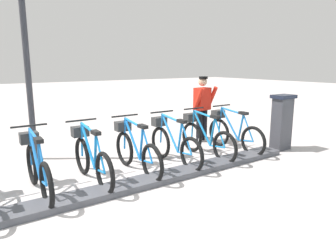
{
  "coord_description": "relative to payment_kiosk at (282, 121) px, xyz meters",
  "views": [
    {
      "loc": [
        -4.08,
        1.82,
        1.97
      ],
      "look_at": [
        0.5,
        -1.28,
        0.9
      ],
      "focal_mm": 31.95,
      "sensor_mm": 36.0,
      "label": 1
    }
  ],
  "objects": [
    {
      "name": "ground_plane",
      "position": [
        -0.05,
        4.15,
        -0.67
      ],
      "size": [
        60.0,
        60.0,
        0.0
      ],
      "primitive_type": "plane",
      "color": "#B8AEAA"
    },
    {
      "name": "dock_rail_base",
      "position": [
        -0.05,
        4.15,
        -0.62
      ],
      "size": [
        0.44,
        7.53,
        0.1
      ],
      "primitive_type": "cube",
      "color": "#47474C",
      "rests_on": "ground"
    },
    {
      "name": "payment_kiosk",
      "position": [
        0.0,
        0.0,
        0.0
      ],
      "size": [
        0.36,
        0.52,
        1.28
      ],
      "color": "#38383D",
      "rests_on": "ground"
    },
    {
      "name": "bike_docked_0",
      "position": [
        0.57,
        0.99,
        -0.24
      ],
      "size": [
        1.72,
        0.54,
        1.02
      ],
      "color": "black",
      "rests_on": "ground"
    },
    {
      "name": "bike_docked_1",
      "position": [
        0.57,
        1.83,
        -0.24
      ],
      "size": [
        1.72,
        0.54,
        1.02
      ],
      "color": "black",
      "rests_on": "ground"
    },
    {
      "name": "bike_docked_2",
      "position": [
        0.57,
        2.67,
        -0.24
      ],
      "size": [
        1.72,
        0.54,
        1.02
      ],
      "color": "black",
      "rests_on": "ground"
    },
    {
      "name": "bike_docked_3",
      "position": [
        0.57,
        3.51,
        -0.24
      ],
      "size": [
        1.72,
        0.54,
        1.02
      ],
      "color": "black",
      "rests_on": "ground"
    },
    {
      "name": "bike_docked_4",
      "position": [
        0.57,
        4.35,
        -0.24
      ],
      "size": [
        1.72,
        0.54,
        1.02
      ],
      "color": "black",
      "rests_on": "ground"
    },
    {
      "name": "bike_docked_5",
      "position": [
        0.57,
        5.19,
        -0.24
      ],
      "size": [
        1.72,
        0.54,
        1.02
      ],
      "color": "black",
      "rests_on": "ground"
    },
    {
      "name": "worker_near_rack",
      "position": [
        1.61,
        1.02,
        0.24
      ],
      "size": [
        0.49,
        0.66,
        1.66
      ],
      "color": "white",
      "rests_on": "ground"
    },
    {
      "name": "lamp_post",
      "position": [
        2.44,
        4.9,
        2.04
      ],
      "size": [
        0.32,
        0.32,
        4.16
      ],
      "color": "#2D2D33",
      "rests_on": "ground"
    }
  ]
}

